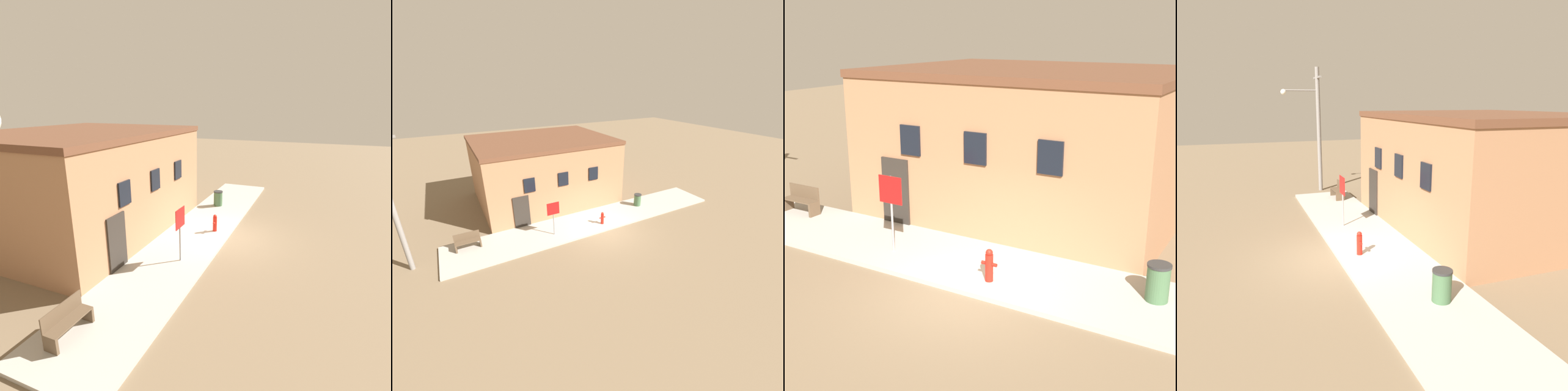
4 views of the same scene
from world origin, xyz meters
TOP-DOWN VIEW (x-y plane):
  - ground_plane at (0.00, 0.00)m, footprint 80.00×80.00m
  - sidewalk at (0.00, 1.49)m, footprint 18.50×2.97m
  - brick_building at (-1.46, 6.81)m, footprint 9.79×7.81m
  - fire_hydrant at (0.24, 0.77)m, footprint 0.41×0.20m
  - stop_sign at (-2.99, 1.07)m, footprint 0.76×0.06m
  - bench at (-7.73, 2.11)m, footprint 1.34×0.44m
  - trash_bin at (3.98, 1.84)m, footprint 0.54×0.54m

SIDE VIEW (x-z plane):
  - ground_plane at x=0.00m, z-range 0.00..0.00m
  - sidewalk at x=0.00m, z-range 0.00..0.12m
  - fire_hydrant at x=0.24m, z-range 0.12..0.95m
  - bench at x=-7.73m, z-range 0.10..1.00m
  - trash_bin at x=3.98m, z-range 0.12..1.01m
  - stop_sign at x=-2.99m, z-range 0.56..2.69m
  - brick_building at x=-1.46m, z-range 0.00..4.81m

